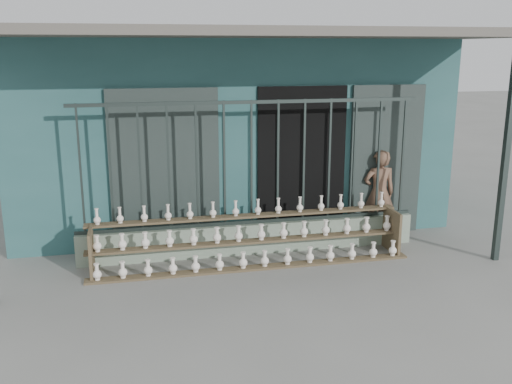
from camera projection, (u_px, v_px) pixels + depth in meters
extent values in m
plane|color=slate|center=(273.00, 287.00, 7.24)|extent=(60.00, 60.00, 0.00)
cube|color=#295657|center=(219.00, 121.00, 10.92)|extent=(7.00, 5.00, 3.20)
cube|color=black|center=(301.00, 164.00, 8.86)|extent=(1.40, 0.12, 2.40)
cube|color=#212C2A|center=(165.00, 171.00, 8.38)|extent=(1.60, 0.08, 2.40)
cube|color=#212C2A|center=(385.00, 161.00, 9.12)|extent=(1.20, 0.08, 2.40)
cube|color=#59544C|center=(253.00, 33.00, 7.61)|extent=(7.40, 2.00, 0.12)
cube|color=#283330|center=(506.00, 153.00, 7.81)|extent=(0.08, 0.08, 3.10)
cube|color=gray|center=(252.00, 238.00, 8.42)|extent=(5.00, 0.20, 0.45)
cube|color=#283330|center=(81.00, 171.00, 7.65)|extent=(0.03, 0.03, 1.80)
cube|color=#283330|center=(111.00, 169.00, 7.73)|extent=(0.03, 0.03, 1.80)
cube|color=#283330|center=(140.00, 168.00, 7.81)|extent=(0.03, 0.03, 1.80)
cube|color=#283330|center=(169.00, 167.00, 7.90)|extent=(0.03, 0.03, 1.80)
cube|color=#283330|center=(197.00, 166.00, 7.98)|extent=(0.03, 0.03, 1.80)
cube|color=#283330|center=(224.00, 164.00, 8.06)|extent=(0.03, 0.03, 1.80)
cube|color=#283330|center=(251.00, 163.00, 8.15)|extent=(0.03, 0.03, 1.80)
cube|color=#283330|center=(278.00, 162.00, 8.23)|extent=(0.03, 0.03, 1.80)
cube|color=#283330|center=(304.00, 161.00, 8.31)|extent=(0.03, 0.03, 1.80)
cube|color=#283330|center=(329.00, 160.00, 8.39)|extent=(0.03, 0.03, 1.80)
cube|color=#283330|center=(354.00, 159.00, 8.48)|extent=(0.03, 0.03, 1.80)
cube|color=#283330|center=(379.00, 158.00, 8.56)|extent=(0.03, 0.03, 1.80)
cube|color=#283330|center=(403.00, 157.00, 8.64)|extent=(0.03, 0.03, 1.80)
cube|color=#283330|center=(251.00, 102.00, 7.93)|extent=(5.00, 0.04, 0.05)
cube|color=#283330|center=(252.00, 222.00, 8.36)|extent=(5.00, 0.04, 0.05)
cube|color=brown|center=(254.00, 268.00, 7.83)|extent=(4.50, 0.18, 0.03)
cube|color=brown|center=(250.00, 241.00, 8.00)|extent=(4.50, 0.18, 0.03)
cube|color=brown|center=(246.00, 216.00, 8.16)|extent=(4.50, 0.18, 0.03)
cube|color=brown|center=(91.00, 253.00, 7.54)|extent=(0.04, 0.55, 0.64)
cube|color=brown|center=(392.00, 231.00, 8.45)|extent=(0.04, 0.55, 0.64)
imported|color=brown|center=(379.00, 193.00, 9.11)|extent=(0.55, 0.40, 1.40)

